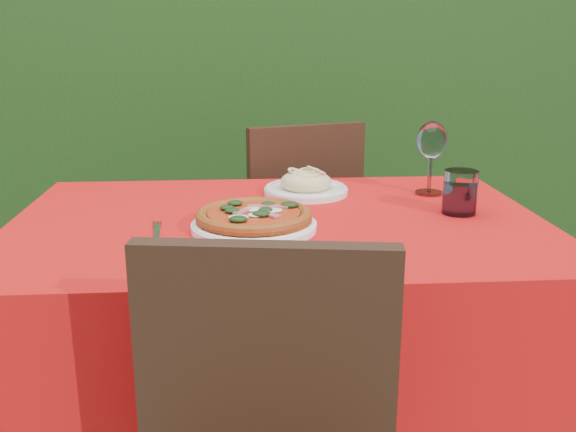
{
  "coord_description": "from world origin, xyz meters",
  "views": [
    {
      "loc": [
        -0.08,
        -1.46,
        1.18
      ],
      "look_at": [
        0.02,
        -0.05,
        0.77
      ],
      "focal_mm": 40.0,
      "sensor_mm": 36.0,
      "label": 1
    }
  ],
  "objects": [
    {
      "name": "fork",
      "position": [
        -0.27,
        -0.11,
        0.75
      ],
      "size": [
        0.04,
        0.17,
        0.0
      ],
      "primitive_type": "cube",
      "rotation": [
        0.0,
        0.0,
        0.11
      ],
      "color": "silver",
      "rests_on": "dining_table"
    },
    {
      "name": "wine_glass",
      "position": [
        0.43,
        0.21,
        0.89
      ],
      "size": [
        0.08,
        0.08,
        0.2
      ],
      "color": "silver",
      "rests_on": "dining_table"
    },
    {
      "name": "water_glass",
      "position": [
        0.44,
        0.01,
        0.8
      ],
      "size": [
        0.08,
        0.08,
        0.11
      ],
      "color": "silver",
      "rests_on": "dining_table"
    },
    {
      "name": "pasta_plate",
      "position": [
        0.09,
        0.24,
        0.77
      ],
      "size": [
        0.23,
        0.23,
        0.07
      ],
      "rotation": [
        0.0,
        0.0,
        0.24
      ],
      "color": "white",
      "rests_on": "dining_table"
    },
    {
      "name": "dining_table",
      "position": [
        0.0,
        0.0,
        0.6
      ],
      "size": [
        1.26,
        0.86,
        0.75
      ],
      "color": "#402314",
      "rests_on": "ground"
    },
    {
      "name": "hedge",
      "position": [
        0.0,
        1.55,
        0.92
      ],
      "size": [
        3.2,
        0.55,
        1.78
      ],
      "color": "black",
      "rests_on": "ground"
    },
    {
      "name": "chair_far",
      "position": [
        0.1,
        0.67,
        0.51
      ],
      "size": [
        0.51,
        0.51,
        0.89
      ],
      "rotation": [
        0.0,
        0.0,
        3.45
      ],
      "color": "black",
      "rests_on": "ground"
    },
    {
      "name": "pizza_plate",
      "position": [
        -0.06,
        -0.08,
        0.77
      ],
      "size": [
        0.32,
        0.32,
        0.05
      ],
      "rotation": [
        0.0,
        0.0,
        -0.27
      ],
      "color": "white",
      "rests_on": "dining_table"
    }
  ]
}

